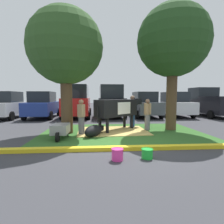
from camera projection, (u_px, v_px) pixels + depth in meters
The scene contains 21 objects.
ground_plane at pixel (122, 143), 6.40m from camera, with size 80.00×80.00×0.00m, color #38383D.
grass_island at pixel (122, 133), 8.20m from camera, with size 7.23×4.96×0.02m, color #2D5B23.
curb_yellow at pixel (134, 148), 5.58m from camera, with size 8.43×0.24×0.12m, color yellow.
hay_bedding at pixel (112, 131), 8.52m from camera, with size 3.20×2.40×0.04m, color tan.
shade_tree_left at pixel (65, 48), 7.77m from camera, with size 3.26×3.26×5.44m.
shade_tree_right at pixel (173, 42), 8.58m from camera, with size 3.43×3.43×6.02m.
cow_holstein at pixel (118, 108), 8.72m from camera, with size 2.60×2.35×1.54m.
calf_lying at pixel (94, 131), 7.43m from camera, with size 0.95×1.29×0.48m.
person_handler at pixel (81, 116), 7.69m from camera, with size 0.34×0.52×1.53m.
person_visitor_near at pixel (132, 110), 9.59m from camera, with size 0.46×0.34×1.70m.
person_visitor_far at pixel (147, 114), 8.77m from camera, with size 0.34×0.50×1.54m.
wheelbarrow at pixel (60, 129), 6.97m from camera, with size 0.62×1.60×0.63m.
bucket_pink at pixel (117, 154), 4.67m from camera, with size 0.32×0.32×0.31m.
bucket_green at pixel (147, 153), 4.81m from camera, with size 0.32×0.32×0.26m.
sedan_silver at pixel (7, 105), 13.56m from camera, with size 2.09×4.43×2.02m.
sedan_blue at pixel (43, 105), 13.88m from camera, with size 2.09×4.43×2.02m.
suv_dark_grey at pixel (77, 101), 14.17m from camera, with size 2.19×4.64×2.52m.
suv_black at pixel (110, 101), 14.47m from camera, with size 2.19×4.64×2.52m.
sedan_red at pixel (144, 105), 14.66m from camera, with size 2.09×4.43×2.02m.
hatchback_white at pixel (174, 104), 14.99m from camera, with size 2.09×4.43×2.02m.
pickup_truck_black at pixel (208, 103), 15.11m from camera, with size 2.30×5.44×2.42m.
Camera 1 is at (-0.84, -6.24, 1.66)m, focal length 28.87 mm.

